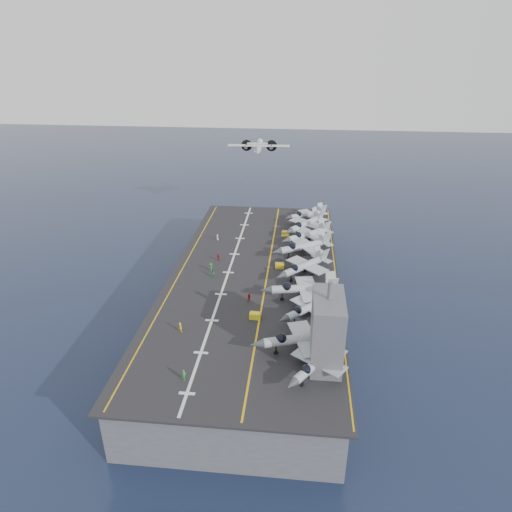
# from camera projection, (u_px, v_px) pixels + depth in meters

# --- Properties ---
(ground) EXTENTS (500.00, 500.00, 0.00)m
(ground) POSITION_uv_depth(u_px,v_px,m) (254.00, 312.00, 108.82)
(ground) COLOR #142135
(ground) RESTS_ON ground
(hull) EXTENTS (36.00, 90.00, 10.00)m
(hull) POSITION_uv_depth(u_px,v_px,m) (254.00, 294.00, 106.68)
(hull) COLOR #56595E
(hull) RESTS_ON ground
(flight_deck) EXTENTS (38.00, 92.00, 0.40)m
(flight_deck) POSITION_uv_depth(u_px,v_px,m) (254.00, 274.00, 104.45)
(flight_deck) COLOR black
(flight_deck) RESTS_ON hull
(foul_line) EXTENTS (0.35, 90.00, 0.02)m
(foul_line) POSITION_uv_depth(u_px,v_px,m) (267.00, 274.00, 104.08)
(foul_line) COLOR gold
(foul_line) RESTS_ON flight_deck
(landing_centerline) EXTENTS (0.50, 90.00, 0.02)m
(landing_centerline) POSITION_uv_depth(u_px,v_px,m) (228.00, 272.00, 104.91)
(landing_centerline) COLOR silver
(landing_centerline) RESTS_ON flight_deck
(deck_edge_port) EXTENTS (0.25, 90.00, 0.02)m
(deck_edge_port) POSITION_uv_depth(u_px,v_px,m) (182.00, 270.00, 105.93)
(deck_edge_port) COLOR gold
(deck_edge_port) RESTS_ON flight_deck
(deck_edge_stbd) EXTENTS (0.25, 90.00, 0.02)m
(deck_edge_stbd) POSITION_uv_depth(u_px,v_px,m) (336.00, 277.00, 102.65)
(deck_edge_stbd) COLOR gold
(deck_edge_stbd) RESTS_ON flight_deck
(island_superstructure) EXTENTS (5.00, 10.00, 15.00)m
(island_superstructure) POSITION_uv_depth(u_px,v_px,m) (328.00, 323.00, 72.80)
(island_superstructure) COLOR #56595E
(island_superstructure) RESTS_ON flight_deck
(fighter_jet_0) EXTENTS (15.05, 16.21, 4.68)m
(fighter_jet_0) POSITION_uv_depth(u_px,v_px,m) (316.00, 362.00, 72.05)
(fighter_jet_0) COLOR gray
(fighter_jet_0) RESTS_ON flight_deck
(fighter_jet_1) EXTENTS (18.00, 14.65, 5.40)m
(fighter_jet_1) POSITION_uv_depth(u_px,v_px,m) (301.00, 338.00, 77.31)
(fighter_jet_1) COLOR gray
(fighter_jet_1) RESTS_ON flight_deck
(fighter_jet_2) EXTENTS (15.99, 15.97, 4.71)m
(fighter_jet_2) POSITION_uv_depth(u_px,v_px,m) (309.00, 307.00, 86.93)
(fighter_jet_2) COLOR #949CA5
(fighter_jet_2) RESTS_ON flight_deck
(fighter_jet_3) EXTENTS (17.48, 13.26, 5.49)m
(fighter_jet_3) POSITION_uv_depth(u_px,v_px,m) (304.00, 288.00, 92.81)
(fighter_jet_3) COLOR #939CA3
(fighter_jet_3) RESTS_ON flight_deck
(fighter_jet_4) EXTENTS (17.84, 18.10, 5.30)m
(fighter_jet_4) POSITION_uv_depth(u_px,v_px,m) (305.00, 265.00, 102.37)
(fighter_jet_4) COLOR gray
(fighter_jet_4) RESTS_ON flight_deck
(fighter_jet_5) EXTENTS (19.09, 17.37, 5.52)m
(fighter_jet_5) POSITION_uv_depth(u_px,v_px,m) (304.00, 245.00, 111.94)
(fighter_jet_5) COLOR gray
(fighter_jet_5) RESTS_ON flight_deck
(fighter_jet_6) EXTENTS (18.16, 17.47, 5.27)m
(fighter_jet_6) POSITION_uv_depth(u_px,v_px,m) (308.00, 234.00, 118.99)
(fighter_jet_6) COLOR #9EA7AF
(fighter_jet_6) RESTS_ON flight_deck
(fighter_jet_7) EXTENTS (18.03, 19.19, 5.55)m
(fighter_jet_7) POSITION_uv_depth(u_px,v_px,m) (306.00, 223.00, 125.53)
(fighter_jet_7) COLOR #8F979E
(fighter_jet_7) RESTS_ON flight_deck
(fighter_jet_8) EXTENTS (16.05, 14.53, 4.64)m
(fighter_jet_8) POSITION_uv_depth(u_px,v_px,m) (308.00, 214.00, 133.57)
(fighter_jet_8) COLOR #91979F
(fighter_jet_8) RESTS_ON flight_deck
(tow_cart_a) EXTENTS (2.08, 1.40, 1.22)m
(tow_cart_a) POSITION_uv_depth(u_px,v_px,m) (255.00, 316.00, 87.34)
(tow_cart_a) COLOR yellow
(tow_cart_a) RESTS_ON flight_deck
(tow_cart_b) EXTENTS (2.15, 1.52, 1.22)m
(tow_cart_b) POSITION_uv_depth(u_px,v_px,m) (280.00, 266.00, 106.74)
(tow_cart_b) COLOR gold
(tow_cart_b) RESTS_ON flight_deck
(tow_cart_c) EXTENTS (2.33, 1.70, 1.29)m
(tow_cart_c) POSITION_uv_depth(u_px,v_px,m) (286.00, 233.00, 124.40)
(tow_cart_c) COLOR gold
(tow_cart_c) RESTS_ON flight_deck
(crew_1) EXTENTS (1.42, 1.32, 1.97)m
(crew_1) POSITION_uv_depth(u_px,v_px,m) (180.00, 327.00, 83.23)
(crew_1) COLOR yellow
(crew_1) RESTS_ON flight_deck
(crew_2) EXTENTS (0.79, 1.16, 1.90)m
(crew_2) POSITION_uv_depth(u_px,v_px,m) (213.00, 273.00, 102.61)
(crew_2) COLOR #228233
(crew_2) RESTS_ON flight_deck
(crew_3) EXTENTS (1.14, 1.36, 1.94)m
(crew_3) POSITION_uv_depth(u_px,v_px,m) (211.00, 267.00, 105.25)
(crew_3) COLOR #268C33
(crew_3) RESTS_ON flight_deck
(crew_4) EXTENTS (1.13, 0.79, 1.82)m
(crew_4) POSITION_uv_depth(u_px,v_px,m) (218.00, 257.00, 110.24)
(crew_4) COLOR #AD0D0F
(crew_4) RESTS_ON flight_deck
(crew_5) EXTENTS (1.18, 1.17, 1.66)m
(crew_5) POSITION_uv_depth(u_px,v_px,m) (217.00, 237.00, 121.57)
(crew_5) COLOR silver
(crew_5) RESTS_ON flight_deck
(crew_6) EXTENTS (0.90, 1.26, 1.99)m
(crew_6) POSITION_uv_depth(u_px,v_px,m) (184.00, 375.00, 71.27)
(crew_6) COLOR #268C33
(crew_6) RESTS_ON flight_deck
(crew_7) EXTENTS (1.31, 1.18, 1.81)m
(crew_7) POSITION_uv_depth(u_px,v_px,m) (249.00, 298.00, 92.81)
(crew_7) COLOR #B21919
(crew_7) RESTS_ON flight_deck
(transport_plane) EXTENTS (20.98, 14.70, 4.84)m
(transport_plane) POSITION_uv_depth(u_px,v_px,m) (259.00, 149.00, 151.25)
(transport_plane) COLOR white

